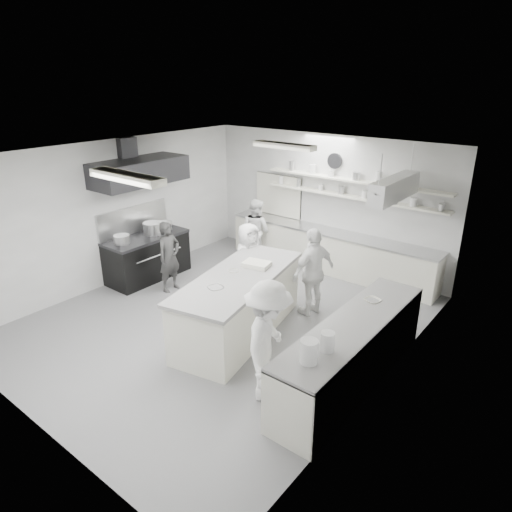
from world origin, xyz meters
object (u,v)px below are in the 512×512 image
Objects in this scene: back_counter at (328,251)px; right_counter at (352,354)px; cook_back at (256,231)px; stove at (148,258)px; cook_stove at (169,257)px; prep_island at (239,306)px.

right_counter is (2.35, -3.40, 0.01)m from back_counter.
cook_back is at bearing -160.24° from back_counter.
right_counter is (5.25, -0.60, 0.02)m from stove.
cook_stove is at bearing 173.85° from right_counter.
prep_island is at bearing 127.17° from cook_back.
right_counter is 1.18× the size of prep_island.
prep_island is at bearing -101.65° from cook_stove.
stove is 4.03m from back_counter.
stove is 0.55× the size of right_counter.
cook_stove is (-2.02, -2.93, 0.28)m from back_counter.
back_counter is 3.57m from cook_stove.
cook_stove is 0.96× the size of cook_back.
back_counter is 3.35m from prep_island.
cook_stove reaches higher than stove.
cook_back is (-1.62, -0.58, 0.30)m from back_counter.
back_counter is (2.90, 2.80, 0.01)m from stove.
prep_island is 3.31m from cook_back.
prep_island reaches higher than stove.
cook_back is (-1.81, 2.76, 0.25)m from prep_island.
cook_back is at bearing -10.59° from cook_stove.
prep_island reaches higher than right_counter.
right_counter reaches higher than back_counter.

